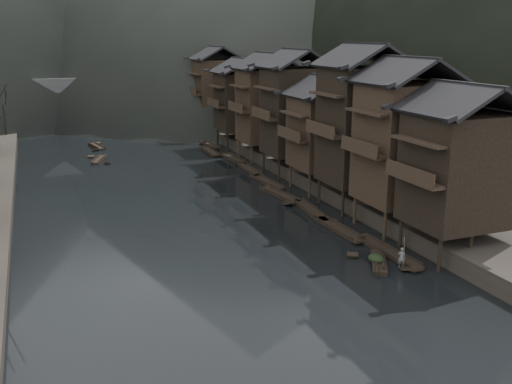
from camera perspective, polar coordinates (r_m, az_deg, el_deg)
water at (r=46.34m, az=-4.58°, el=-5.71°), size 300.00×300.00×0.00m
right_bank at (r=95.49m, az=8.63°, el=5.79°), size 40.00×200.00×1.80m
stilt_houses at (r=67.85m, az=4.62°, el=8.97°), size 9.00×67.60×16.18m
moored_sampans at (r=73.42m, az=-1.48°, el=2.49°), size 3.38×73.32×0.47m
midriver_boats at (r=97.33m, az=-14.24°, el=5.25°), size 11.14×36.19×0.45m
stone_bridge at (r=114.68m, az=-15.38°, el=9.14°), size 40.00×6.00×9.00m
hero_sampan at (r=44.16m, az=12.19°, el=-6.84°), size 3.28×4.77×0.44m
cargo_heap at (r=44.05m, az=11.96°, el=-6.10°), size 1.11×1.45×0.66m
boatman at (r=43.12m, az=14.37°, el=-6.09°), size 0.68×0.60×1.57m
bamboo_pole at (r=42.42m, az=14.81°, el=-2.97°), size 1.71×2.04×3.32m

